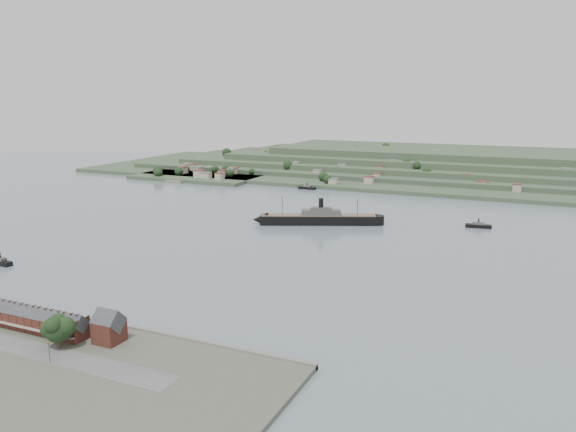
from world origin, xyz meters
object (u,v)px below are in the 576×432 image
at_px(steamship, 315,219).
at_px(tugboat, 0,262).
at_px(terrace_row, 32,319).
at_px(gabled_building, 109,327).
at_px(fig_tree, 57,328).

xyz_separation_m(steamship, tugboat, (-130.08, -176.33, -2.67)).
xyz_separation_m(terrace_row, gabled_building, (37.50, 4.02, 1.34)).
bearing_deg(terrace_row, tugboat, 146.93).
relative_size(steamship, fig_tree, 6.89).
relative_size(gabled_building, fig_tree, 1.01).
distance_m(terrace_row, gabled_building, 37.74).
height_order(terrace_row, fig_tree, fig_tree).
relative_size(tugboat, fig_tree, 1.24).
distance_m(tugboat, fig_tree, 143.14).
relative_size(gabled_building, tugboat, 0.81).
relative_size(terrace_row, tugboat, 3.21).
height_order(gabled_building, fig_tree, gabled_building).
bearing_deg(fig_tree, terrace_row, 159.26).
relative_size(terrace_row, gabled_building, 3.95).
bearing_deg(steamship, gabled_building, -88.58).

